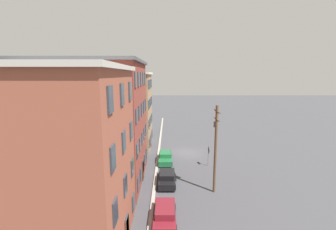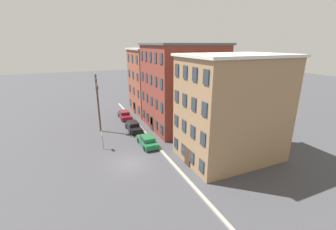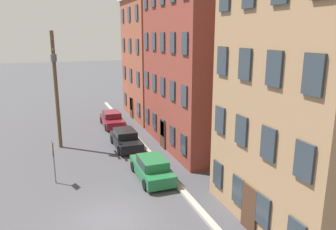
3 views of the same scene
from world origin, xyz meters
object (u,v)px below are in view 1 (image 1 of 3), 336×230
Objects in this scene: car_maroon at (165,213)px; car_black at (167,177)px; caution_sign at (209,153)px; car_green at (165,157)px; utility_pole at (216,144)px.

car_black is at bearing -1.29° from car_maroon.
caution_sign is (4.95, -5.55, 1.11)m from car_black.
utility_pole is at bearing -147.49° from car_green.
car_green is 10.63m from utility_pole.
caution_sign is 7.54m from utility_pole.
utility_pole is at bearing -46.07° from car_maroon.
car_maroon is at bearing -179.59° from car_green.
utility_pole is (-8.16, -5.20, 4.41)m from car_green.
car_maroon is 8.35m from utility_pole.
car_green is at bearing 32.51° from utility_pole.
utility_pole reaches higher than car_black.
car_green is at bearing 0.41° from car_maroon.
caution_sign reaches higher than car_black.
car_green is (6.36, 0.25, 0.00)m from car_black.
car_black is 1.59× the size of caution_sign.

